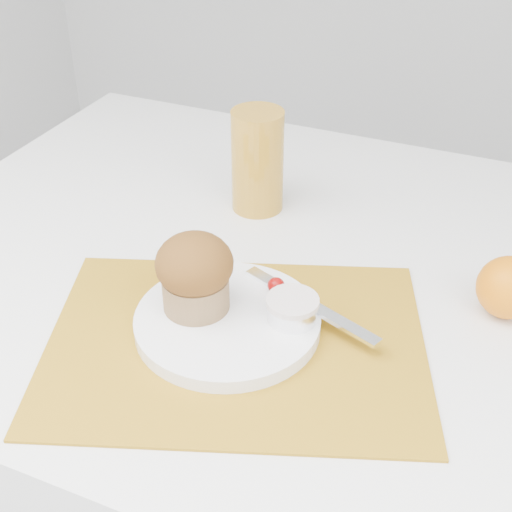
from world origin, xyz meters
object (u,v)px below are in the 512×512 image
at_px(juice_glass, 257,161).
at_px(plate, 227,322).
at_px(orange, 509,287).
at_px(muffin, 195,273).
at_px(table, 327,473).

bearing_deg(juice_glass, plate, -73.72).
relative_size(orange, juice_glass, 0.50).
height_order(plate, orange, orange).
bearing_deg(plate, juice_glass, 106.28).
xyz_separation_m(juice_glass, muffin, (0.04, -0.26, -0.01)).
distance_m(plate, juice_glass, 0.28).
xyz_separation_m(table, orange, (0.19, 0.00, 0.41)).
height_order(table, muffin, muffin).
bearing_deg(muffin, plate, -3.31).
bearing_deg(juice_glass, muffin, -81.74).
bearing_deg(muffin, orange, 25.55).
xyz_separation_m(plate, orange, (0.28, 0.15, 0.02)).
bearing_deg(juice_glass, table, -34.44).
distance_m(orange, juice_glass, 0.37).
bearing_deg(plate, table, 59.51).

